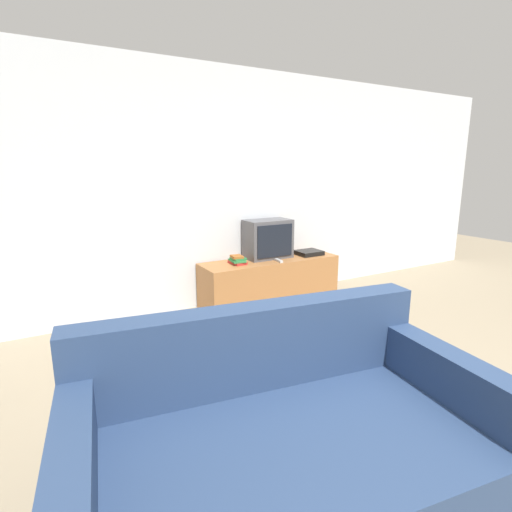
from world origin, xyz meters
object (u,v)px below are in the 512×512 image
(remote_on_stand, at_px, (279,261))
(couch, at_px, (286,460))
(tv_stand, at_px, (270,281))
(set_top_box, at_px, (309,253))
(book_stack, at_px, (237,260))
(television, at_px, (268,239))

(remote_on_stand, bearing_deg, couch, -122.38)
(tv_stand, xyz_separation_m, set_top_box, (0.53, -0.02, 0.28))
(book_stack, relative_size, set_top_box, 0.75)
(set_top_box, bearing_deg, tv_stand, 177.44)
(television, distance_m, couch, 3.07)
(television, height_order, set_top_box, television)
(remote_on_stand, height_order, set_top_box, set_top_box)
(tv_stand, height_order, television, television)
(television, distance_m, remote_on_stand, 0.31)
(tv_stand, bearing_deg, remote_on_stand, -81.33)
(television, bearing_deg, book_stack, -167.81)
(tv_stand, bearing_deg, television, 77.20)
(book_stack, xyz_separation_m, remote_on_stand, (0.45, -0.13, -0.03))
(television, distance_m, set_top_box, 0.56)
(book_stack, distance_m, set_top_box, 0.96)
(tv_stand, distance_m, book_stack, 0.52)
(set_top_box, bearing_deg, couch, -128.90)
(tv_stand, xyz_separation_m, television, (0.02, 0.09, 0.48))
(remote_on_stand, bearing_deg, tv_stand, 98.67)
(tv_stand, relative_size, television, 3.07)
(couch, relative_size, remote_on_stand, 13.30)
(tv_stand, xyz_separation_m, couch, (-1.50, -2.54, 0.04))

